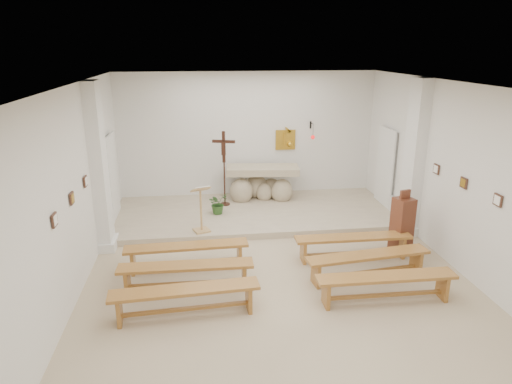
{
  "coord_description": "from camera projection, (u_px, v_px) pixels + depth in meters",
  "views": [
    {
      "loc": [
        -1.37,
        -7.29,
        4.12
      ],
      "look_at": [
        -0.21,
        1.6,
        1.25
      ],
      "focal_mm": 32.0,
      "sensor_mm": 36.0,
      "label": 1
    }
  ],
  "objects": [
    {
      "name": "lectern",
      "position": [
        201.0,
        209.0,
        10.09
      ],
      "size": [
        0.47,
        0.43,
        1.09
      ],
      "rotation": [
        0.0,
        0.0,
        0.34
      ],
      "color": "tan",
      "rests_on": "sanctuary_platform"
    },
    {
      "name": "bench_left_third",
      "position": [
        185.0,
        295.0,
        7.19
      ],
      "size": [
        2.37,
        0.52,
        0.5
      ],
      "rotation": [
        0.0,
        0.0,
        0.06
      ],
      "color": "#AB6F31",
      "rests_on": "ground"
    },
    {
      "name": "crucifix_stand",
      "position": [
        224.0,
        163.0,
        11.63
      ],
      "size": [
        0.58,
        0.26,
        1.95
      ],
      "rotation": [
        0.0,
        0.0,
        -0.28
      ],
      "color": "black",
      "rests_on": "sanctuary_platform"
    },
    {
      "name": "radiator_left",
      "position": [
        109.0,
        224.0,
        10.35
      ],
      "size": [
        0.1,
        0.85,
        0.52
      ],
      "primitive_type": "cube",
      "color": "silver",
      "rests_on": "ground"
    },
    {
      "name": "station_frame_right_rear",
      "position": [
        436.0,
        169.0,
        9.34
      ],
      "size": [
        0.03,
        0.2,
        0.2
      ],
      "primitive_type": "cube",
      "color": "#452A1E",
      "rests_on": "wall_right"
    },
    {
      "name": "sanctuary_platform",
      "position": [
        255.0,
        213.0,
        11.59
      ],
      "size": [
        6.98,
        3.0,
        0.15
      ],
      "primitive_type": "cube",
      "color": "#C0B194",
      "rests_on": "ground"
    },
    {
      "name": "radiator_right",
      "position": [
        397.0,
        211.0,
        11.19
      ],
      "size": [
        0.1,
        0.85,
        0.52
      ],
      "primitive_type": "cube",
      "color": "silver",
      "rests_on": "ground"
    },
    {
      "name": "wall_right",
      "position": [
        471.0,
        184.0,
        8.2
      ],
      "size": [
        0.02,
        10.0,
        3.5
      ],
      "primitive_type": "cube",
      "color": "silver",
      "rests_on": "ground"
    },
    {
      "name": "gold_wall_relief",
      "position": [
        285.0,
        140.0,
        12.61
      ],
      "size": [
        0.55,
        0.04,
        0.55
      ],
      "primitive_type": "cube",
      "color": "gold",
      "rests_on": "wall_back"
    },
    {
      "name": "station_frame_right_mid",
      "position": [
        464.0,
        183.0,
        8.4
      ],
      "size": [
        0.03,
        0.2,
        0.2
      ],
      "primitive_type": "cube",
      "color": "#452A1E",
      "rests_on": "wall_right"
    },
    {
      "name": "station_frame_left_rear",
      "position": [
        85.0,
        181.0,
        8.49
      ],
      "size": [
        0.03,
        0.2,
        0.2
      ],
      "primitive_type": "cube",
      "color": "#452A1E",
      "rests_on": "wall_left"
    },
    {
      "name": "wall_back",
      "position": [
        248.0,
        137.0,
        12.48
      ],
      "size": [
        7.0,
        0.02,
        3.5
      ],
      "primitive_type": "cube",
      "color": "silver",
      "rests_on": "ground"
    },
    {
      "name": "pilaster_left",
      "position": [
        99.0,
        169.0,
        9.24
      ],
      "size": [
        0.26,
        0.55,
        3.5
      ],
      "primitive_type": "cube",
      "color": "white",
      "rests_on": "ground"
    },
    {
      "name": "bench_right_third",
      "position": [
        386.0,
        282.0,
        7.59
      ],
      "size": [
        2.36,
        0.4,
        0.5
      ],
      "rotation": [
        0.0,
        0.0,
        -0.01
      ],
      "color": "#AB6F31",
      "rests_on": "ground"
    },
    {
      "name": "station_frame_left_front",
      "position": [
        54.0,
        220.0,
        6.6
      ],
      "size": [
        0.03,
        0.2,
        0.2
      ],
      "primitive_type": "cube",
      "color": "#452A1E",
      "rests_on": "wall_left"
    },
    {
      "name": "station_frame_left_mid",
      "position": [
        72.0,
        198.0,
        7.54
      ],
      "size": [
        0.03,
        0.2,
        0.2
      ],
      "primitive_type": "cube",
      "color": "#452A1E",
      "rests_on": "wall_left"
    },
    {
      "name": "ceiling",
      "position": [
        282.0,
        88.0,
        7.24
      ],
      "size": [
        7.0,
        10.0,
        0.02
      ],
      "primitive_type": "cube",
      "color": "silver",
      "rests_on": "wall_back"
    },
    {
      "name": "wall_left",
      "position": [
        67.0,
        200.0,
        7.34
      ],
      "size": [
        0.02,
        10.0,
        3.5
      ],
      "primitive_type": "cube",
      "color": "silver",
      "rests_on": "ground"
    },
    {
      "name": "bench_left_front",
      "position": [
        187.0,
        251.0,
        8.75
      ],
      "size": [
        2.37,
        0.46,
        0.5
      ],
      "rotation": [
        0.0,
        0.0,
        0.04
      ],
      "color": "#AB6F31",
      "rests_on": "ground"
    },
    {
      "name": "bench_right_front",
      "position": [
        353.0,
        242.0,
        9.16
      ],
      "size": [
        2.36,
        0.39,
        0.5
      ],
      "rotation": [
        0.0,
        0.0,
        -0.01
      ],
      "color": "#AB6F31",
      "rests_on": "ground"
    },
    {
      "name": "potted_plant",
      "position": [
        218.0,
        203.0,
        11.27
      ],
      "size": [
        0.63,
        0.62,
        0.53
      ],
      "primitive_type": "imported",
      "rotation": [
        0.0,
        0.0,
        0.65
      ],
      "color": "#2A5120",
      "rests_on": "sanctuary_platform"
    },
    {
      "name": "pilaster_right",
      "position": [
        414.0,
        159.0,
        10.07
      ],
      "size": [
        0.26,
        0.55,
        3.5
      ],
      "primitive_type": "cube",
      "color": "white",
      "rests_on": "ground"
    },
    {
      "name": "ground",
      "position": [
        279.0,
        283.0,
        8.3
      ],
      "size": [
        7.0,
        10.0,
        0.0
      ],
      "primitive_type": "cube",
      "color": "#CAB892",
      "rests_on": "ground"
    },
    {
      "name": "altar",
      "position": [
        262.0,
        185.0,
        12.34
      ],
      "size": [
        1.99,
        0.96,
        0.99
      ],
      "rotation": [
        0.0,
        0.0,
        -0.1
      ],
      "color": "#B3AA89",
      "rests_on": "sanctuary_platform"
    },
    {
      "name": "bench_left_second",
      "position": [
        186.0,
        271.0,
        7.97
      ],
      "size": [
        2.36,
        0.42,
        0.5
      ],
      "rotation": [
        0.0,
        0.0,
        -0.02
      ],
      "color": "#AB6F31",
      "rests_on": "ground"
    },
    {
      "name": "donation_pedestal",
      "position": [
        402.0,
        225.0,
        9.44
      ],
      "size": [
        0.45,
        0.45,
        1.35
      ],
      "rotation": [
        0.0,
        0.0,
        0.28
      ],
      "color": "brown",
      "rests_on": "ground"
    },
    {
      "name": "station_frame_right_front",
      "position": [
        498.0,
        200.0,
        7.45
      ],
      "size": [
        0.03,
        0.2,
        0.2
      ],
      "primitive_type": "cube",
      "color": "#452A1E",
      "rests_on": "wall_right"
    },
    {
      "name": "sanctuary_lamp",
      "position": [
        313.0,
        135.0,
        12.41
      ],
      "size": [
        0.11,
        0.36,
        0.44
      ],
      "color": "black",
      "rests_on": "wall_back"
    },
    {
      "name": "bench_right_second",
      "position": [
        368.0,
        260.0,
        8.37
      ],
      "size": [
        2.38,
        0.66,
        0.5
      ],
      "rotation": [
        0.0,
        0.0,
        0.12
      ],
      "color": "#AB6F31",
      "rests_on": "ground"
    }
  ]
}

